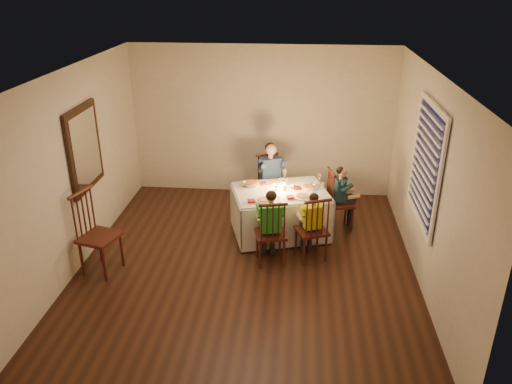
# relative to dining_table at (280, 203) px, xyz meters

# --- Properties ---
(ground) EXTENTS (5.00, 5.00, 0.00)m
(ground) POSITION_rel_dining_table_xyz_m (-0.40, -0.92, -0.51)
(ground) COLOR black
(ground) RESTS_ON ground
(wall_left) EXTENTS (0.02, 5.00, 2.60)m
(wall_left) POSITION_rel_dining_table_xyz_m (-2.65, -0.92, 0.79)
(wall_left) COLOR #BFB3A3
(wall_left) RESTS_ON ground
(wall_right) EXTENTS (0.02, 5.00, 2.60)m
(wall_right) POSITION_rel_dining_table_xyz_m (1.85, -0.92, 0.79)
(wall_right) COLOR #BFB3A3
(wall_right) RESTS_ON ground
(wall_back) EXTENTS (4.50, 0.02, 2.60)m
(wall_back) POSITION_rel_dining_table_xyz_m (-0.40, 1.58, 0.79)
(wall_back) COLOR #BFB3A3
(wall_back) RESTS_ON ground
(ceiling) EXTENTS (5.00, 5.00, 0.00)m
(ceiling) POSITION_rel_dining_table_xyz_m (-0.40, -0.92, 2.09)
(ceiling) COLOR white
(ceiling) RESTS_ON wall_back
(dining_table) EXTENTS (1.59, 1.33, 0.68)m
(dining_table) POSITION_rel_dining_table_xyz_m (0.00, 0.00, 0.00)
(dining_table) COLOR silver
(dining_table) RESTS_ON ground
(chair_adult) EXTENTS (0.52, 0.51, 0.97)m
(chair_adult) POSITION_rel_dining_table_xyz_m (-0.19, 0.74, -0.51)
(chair_adult) COLOR #35140E
(chair_adult) RESTS_ON ground
(chair_near_left) EXTENTS (0.47, 0.46, 0.97)m
(chair_near_left) POSITION_rel_dining_table_xyz_m (-0.09, -0.82, -0.51)
(chair_near_left) COLOR #35140E
(chair_near_left) RESTS_ON ground
(chair_near_right) EXTENTS (0.51, 0.50, 0.97)m
(chair_near_right) POSITION_rel_dining_table_xyz_m (0.46, -0.66, -0.51)
(chair_near_right) COLOR #35140E
(chair_near_right) RESTS_ON ground
(chair_end) EXTENTS (0.46, 0.48, 0.97)m
(chair_end) POSITION_rel_dining_table_xyz_m (0.91, 0.27, -0.51)
(chair_end) COLOR #35140E
(chair_end) RESTS_ON ground
(chair_extra) EXTENTS (0.56, 0.57, 1.14)m
(chair_extra) POSITION_rel_dining_table_xyz_m (-2.30, -1.23, -0.51)
(chair_extra) COLOR #35140E
(chair_extra) RESTS_ON ground
(adult) EXTENTS (0.54, 0.53, 1.19)m
(adult) POSITION_rel_dining_table_xyz_m (-0.19, 0.74, -0.51)
(adult) COLOR navy
(adult) RESTS_ON ground
(child_green) EXTENTS (0.43, 0.40, 1.08)m
(child_green) POSITION_rel_dining_table_xyz_m (-0.09, -0.82, -0.51)
(child_green) COLOR green
(child_green) RESTS_ON ground
(child_yellow) EXTENTS (0.40, 0.38, 1.00)m
(child_yellow) POSITION_rel_dining_table_xyz_m (0.46, -0.66, -0.51)
(child_yellow) COLOR yellow
(child_yellow) RESTS_ON ground
(child_teal) EXTENTS (0.37, 0.39, 1.02)m
(child_teal) POSITION_rel_dining_table_xyz_m (0.91, 0.27, -0.51)
(child_teal) COLOR #18353E
(child_teal) RESTS_ON ground
(setting_adult) EXTENTS (0.32, 0.32, 0.02)m
(setting_adult) POSITION_rel_dining_table_xyz_m (-0.10, 0.28, 0.21)
(setting_adult) COLOR white
(setting_adult) RESTS_ON dining_table
(setting_green) EXTENTS (0.32, 0.32, 0.02)m
(setting_green) POSITION_rel_dining_table_xyz_m (-0.22, -0.37, 0.21)
(setting_green) COLOR white
(setting_green) RESTS_ON dining_table
(setting_yellow) EXTENTS (0.32, 0.32, 0.02)m
(setting_yellow) POSITION_rel_dining_table_xyz_m (0.32, -0.20, 0.21)
(setting_yellow) COLOR white
(setting_yellow) RESTS_ON dining_table
(setting_teal) EXTENTS (0.32, 0.32, 0.02)m
(setting_teal) POSITION_rel_dining_table_xyz_m (0.42, 0.16, 0.21)
(setting_teal) COLOR white
(setting_teal) RESTS_ON dining_table
(candle_left) EXTENTS (0.06, 0.06, 0.10)m
(candle_left) POSITION_rel_dining_table_xyz_m (-0.09, -0.03, 0.25)
(candle_left) COLOR silver
(candle_left) RESTS_ON dining_table
(candle_right) EXTENTS (0.06, 0.06, 0.10)m
(candle_right) POSITION_rel_dining_table_xyz_m (0.05, 0.02, 0.25)
(candle_right) COLOR silver
(candle_right) RESTS_ON dining_table
(squash) EXTENTS (0.09, 0.09, 0.09)m
(squash) POSITION_rel_dining_table_xyz_m (-0.56, 0.13, 0.25)
(squash) COLOR yellow
(squash) RESTS_ON dining_table
(orange_fruit) EXTENTS (0.08, 0.08, 0.08)m
(orange_fruit) POSITION_rel_dining_table_xyz_m (0.17, 0.10, 0.24)
(orange_fruit) COLOR orange
(orange_fruit) RESTS_ON dining_table
(serving_bowl) EXTENTS (0.25, 0.25, 0.06)m
(serving_bowl) POSITION_rel_dining_table_xyz_m (-0.44, 0.14, 0.23)
(serving_bowl) COLOR white
(serving_bowl) RESTS_ON dining_table
(wall_mirror) EXTENTS (0.06, 0.95, 1.15)m
(wall_mirror) POSITION_rel_dining_table_xyz_m (-2.62, -0.62, 0.99)
(wall_mirror) COLOR black
(wall_mirror) RESTS_ON wall_left
(window_blinds) EXTENTS (0.07, 1.34, 1.54)m
(window_blinds) POSITION_rel_dining_table_xyz_m (1.80, -0.82, 0.99)
(window_blinds) COLOR black
(window_blinds) RESTS_ON wall_right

